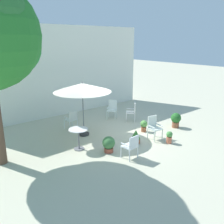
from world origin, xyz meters
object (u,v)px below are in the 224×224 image
patio_chair_3 (154,126)px  potted_plant_3 (144,125)px  cafe_table_0 (79,135)px  patio_chair_2 (131,145)px  potted_plant_4 (136,137)px  potted_plant_2 (169,137)px  patio_chair_1 (132,111)px  potted_plant_0 (109,144)px  patio_chair_4 (72,118)px  patio_umbrella_0 (82,88)px  patio_chair_0 (112,108)px  potted_plant_1 (176,119)px

patio_chair_3 → potted_plant_3: 0.87m
cafe_table_0 → patio_chair_2: bearing=-61.4°
potted_plant_3 → potted_plant_4: 1.33m
patio_chair_3 → potted_plant_2: (0.12, -0.69, -0.27)m
potted_plant_4 → patio_chair_1: bearing=48.6°
patio_chair_3 → cafe_table_0: bearing=159.6°
potted_plant_0 → cafe_table_0: bearing=128.2°
potted_plant_2 → patio_chair_4: bearing=119.1°
patio_umbrella_0 → patio_chair_0: (2.39, 1.01, -1.48)m
patio_chair_2 → potted_plant_4: (1.03, 0.81, -0.21)m
potted_plant_2 → patio_chair_3: bearing=99.6°
patio_chair_1 → potted_plant_2: bearing=-105.3°
patio_chair_1 → potted_plant_3: size_ratio=1.84×
potted_plant_1 → potted_plant_3: size_ratio=1.34×
patio_chair_2 → potted_plant_1: patio_chair_2 is taller
patio_chair_2 → potted_plant_2: bearing=-0.3°
cafe_table_0 → potted_plant_2: cafe_table_0 is taller
patio_chair_3 → patio_umbrella_0: bearing=132.5°
patio_chair_4 → patio_chair_0: bearing=1.7°
patio_chair_0 → patio_chair_2: (-2.35, -3.82, -0.04)m
potted_plant_1 → potted_plant_4: size_ratio=1.24×
patio_chair_4 → patio_chair_2: bearing=-89.1°
potted_plant_2 → potted_plant_3: (0.15, 1.48, 0.03)m
patio_chair_0 → patio_chair_2: size_ratio=1.12×
patio_chair_0 → potted_plant_3: size_ratio=1.83×
patio_chair_0 → potted_plant_4: 3.30m
patio_umbrella_0 → cafe_table_0: 2.03m
patio_chair_1 → patio_chair_2: bearing=-134.8°
patio_umbrella_0 → potted_plant_1: size_ratio=3.44×
patio_chair_0 → patio_chair_4: 2.41m
cafe_table_0 → potted_plant_4: cafe_table_0 is taller
patio_chair_2 → potted_plant_0: patio_chair_2 is taller
potted_plant_0 → potted_plant_3: potted_plant_0 is taller
potted_plant_1 → potted_plant_4: bearing=-177.7°
patio_chair_4 → patio_umbrella_0: bearing=-88.7°
patio_umbrella_0 → patio_chair_4: bearing=91.3°
cafe_table_0 → patio_chair_2: (0.95, -1.75, -0.06)m
potted_plant_3 → potted_plant_2: bearing=-95.8°
potted_plant_0 → potted_plant_4: bearing=-2.8°
cafe_table_0 → potted_plant_0: bearing=-51.8°
patio_chair_4 → potted_plant_4: 3.14m
potted_plant_3 → patio_chair_4: bearing=134.5°
patio_chair_0 → potted_plant_0: size_ratio=1.59×
patio_chair_4 → potted_plant_2: bearing=-60.9°
potted_plant_4 → potted_plant_3: bearing=29.8°
potted_plant_0 → potted_plant_1: (3.97, 0.05, 0.07)m
patio_umbrella_0 → patio_chair_2: patio_umbrella_0 is taller
potted_plant_1 → potted_plant_3: potted_plant_1 is taller
patio_umbrella_0 → potted_plant_3: (2.22, -1.34, -1.72)m
cafe_table_0 → potted_plant_4: size_ratio=1.43×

